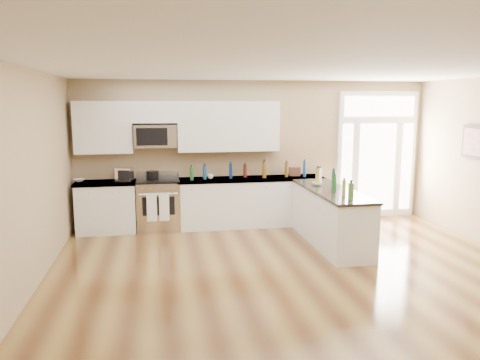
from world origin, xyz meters
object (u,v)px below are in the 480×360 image
Objects in this scene: kitchen_range at (159,204)px; stockpot at (152,175)px; peninsula_cabinet at (330,219)px; toaster_oven at (125,174)px.

kitchen_range is 4.70× the size of stockpot.
stockpot is at bearing 159.29° from kitchen_range.
kitchen_range is at bearing -20.71° from stockpot.
peninsula_cabinet is 3.81m from toaster_oven.
stockpot is at bearing 153.26° from peninsula_cabinet.
kitchen_range is 3.73× the size of toaster_oven.
toaster_oven is (-3.45, 1.47, 0.63)m from peninsula_cabinet.
stockpot is (-0.10, 0.04, 0.56)m from kitchen_range.
kitchen_range is 0.84m from toaster_oven.
toaster_oven is at bearing -178.76° from stockpot.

